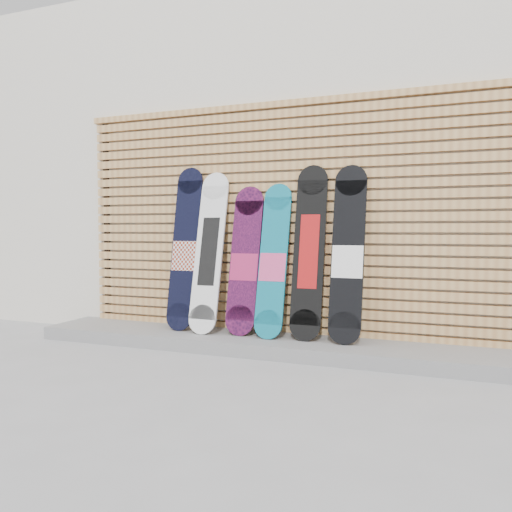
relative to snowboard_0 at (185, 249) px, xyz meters
The scene contains 10 objects.
ground 1.62m from the snowboard_0, 35.48° to the right, with size 80.00×80.00×0.00m, color gray.
building 3.28m from the snowboard_0, 59.53° to the left, with size 12.00×5.00×3.60m, color beige.
concrete_step 1.27m from the snowboard_0, ahead, with size 4.60×0.70×0.12m, color slate.
slat_wall 1.01m from the snowboard_0, 11.20° to the left, with size 4.26×0.08×2.29m.
snowboard_0 is the anchor object (origin of this frame).
snowboard_1 0.28m from the snowboard_0, ahead, with size 0.28×0.39×1.54m.
snowboard_2 0.64m from the snowboard_0, ahead, with size 0.28×0.33×1.39m.
snowboard_3 0.93m from the snowboard_0, ahead, with size 0.26×0.37×1.41m.
snowboard_4 1.25m from the snowboard_0, ahead, with size 0.28×0.33×1.56m.
snowboard_5 1.60m from the snowboard_0, ahead, with size 0.28×0.35×1.55m.
Camera 1 is at (1.28, -3.54, 1.09)m, focal length 35.00 mm.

